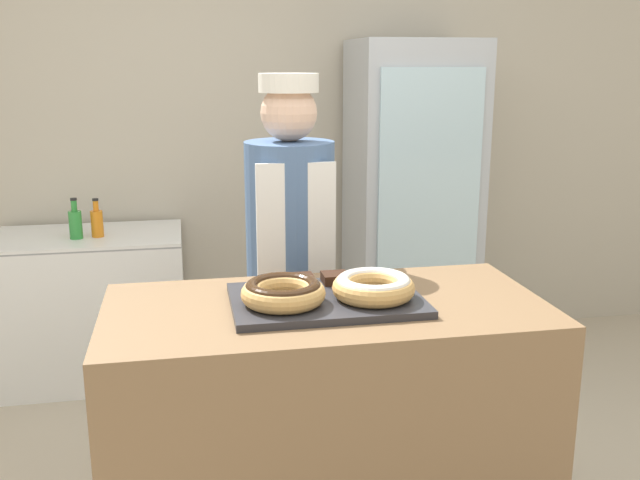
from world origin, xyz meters
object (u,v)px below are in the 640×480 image
at_px(brownie_back_right, 335,278).
at_px(chest_freezer, 92,306).
at_px(donut_chocolate_glaze, 283,291).
at_px(donut_light_glaze, 373,286).
at_px(baker_person, 291,272).
at_px(brownie_back_left, 301,280).
at_px(serving_tray, 326,300).
at_px(beverage_fridge, 411,204).
at_px(bottle_orange, 97,222).
at_px(bottle_green, 75,223).

relative_size(brownie_back_right, chest_freezer, 0.08).
xyz_separation_m(donut_chocolate_glaze, donut_light_glaze, (0.28, 0.00, 0.00)).
xyz_separation_m(brownie_back_right, baker_person, (-0.07, 0.50, -0.13)).
relative_size(brownie_back_left, chest_freezer, 0.08).
bearing_deg(serving_tray, brownie_back_right, 67.30).
distance_m(brownie_back_left, brownie_back_right, 0.11).
bearing_deg(chest_freezer, baker_person, -50.98).
height_order(serving_tray, donut_light_glaze, donut_light_glaze).
bearing_deg(donut_chocolate_glaze, serving_tray, 16.48).
bearing_deg(beverage_fridge, brownie_back_right, -116.03).
bearing_deg(bottle_orange, donut_chocolate_glaze, -67.45).
height_order(serving_tray, beverage_fridge, beverage_fridge).
bearing_deg(chest_freezer, bottle_orange, -42.34).
height_order(brownie_back_left, bottle_green, same).
xyz_separation_m(brownie_back_right, chest_freezer, (-0.99, 1.64, -0.60)).
relative_size(baker_person, bottle_green, 7.77).
height_order(donut_chocolate_glaze, brownie_back_right, donut_chocolate_glaze).
xyz_separation_m(baker_person, beverage_fridge, (0.87, 1.13, 0.03)).
relative_size(brownie_back_left, baker_person, 0.05).
distance_m(brownie_back_left, beverage_fridge, 1.87).
relative_size(serving_tray, chest_freezer, 0.60).
height_order(baker_person, chest_freezer, baker_person).
bearing_deg(chest_freezer, donut_light_glaze, -59.42).
height_order(donut_light_glaze, baker_person, baker_person).
relative_size(beverage_fridge, bottle_green, 8.53).
distance_m(brownie_back_right, bottle_green, 1.87).
xyz_separation_m(donut_light_glaze, beverage_fridge, (0.72, 1.81, -0.12)).
distance_m(chest_freezer, bottle_green, 0.49).
bearing_deg(donut_light_glaze, bottle_orange, 119.86).
bearing_deg(chest_freezer, beverage_fridge, -0.21).
bearing_deg(beverage_fridge, brownie_back_left, -119.17).
bearing_deg(serving_tray, brownie_back_left, 112.70).
xyz_separation_m(brownie_back_left, chest_freezer, (-0.88, 1.64, -0.60)).
bearing_deg(brownie_back_right, donut_light_glaze, -65.04).
xyz_separation_m(brownie_back_right, beverage_fridge, (0.80, 1.63, -0.10)).
height_order(chest_freezer, bottle_orange, bottle_orange).
bearing_deg(donut_chocolate_glaze, brownie_back_right, 42.08).
bearing_deg(donut_chocolate_glaze, bottle_orange, 112.55).
bearing_deg(donut_light_glaze, bottle_green, 122.67).
relative_size(donut_light_glaze, brownie_back_right, 3.08).
xyz_separation_m(brownie_back_left, bottle_orange, (-0.81, 1.58, -0.12)).
height_order(brownie_back_left, chest_freezer, brownie_back_left).
height_order(donut_light_glaze, brownie_back_left, donut_light_glaze).
bearing_deg(brownie_back_right, bottle_green, 123.48).
bearing_deg(chest_freezer, brownie_back_right, -58.85).
relative_size(bottle_green, bottle_orange, 1.05).
bearing_deg(brownie_back_right, brownie_back_left, 180.00).
relative_size(serving_tray, bottle_orange, 2.90).
xyz_separation_m(serving_tray, bottle_green, (-0.97, 1.69, -0.09)).
bearing_deg(brownie_back_left, baker_person, 85.18).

